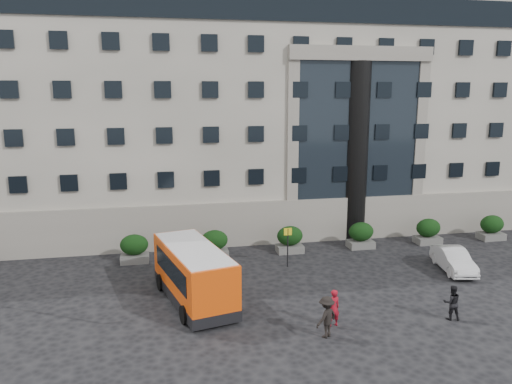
# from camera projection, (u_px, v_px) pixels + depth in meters

# --- Properties ---
(ground) EXTENTS (120.00, 120.00, 0.00)m
(ground) POSITION_uv_depth(u_px,v_px,m) (209.00, 307.00, 25.68)
(ground) COLOR black
(ground) RESTS_ON ground
(civic_building) EXTENTS (44.00, 24.00, 18.00)m
(civic_building) POSITION_uv_depth(u_px,v_px,m) (247.00, 112.00, 46.19)
(civic_building) COLOR gray
(civic_building) RESTS_ON ground
(entrance_column) EXTENTS (1.80, 1.80, 13.00)m
(entrance_column) POSITION_uv_depth(u_px,v_px,m) (356.00, 152.00, 36.59)
(entrance_column) COLOR black
(entrance_column) RESTS_ON ground
(hedge_a) EXTENTS (1.80, 1.26, 1.84)m
(hedge_a) POSITION_uv_depth(u_px,v_px,m) (134.00, 248.00, 32.22)
(hedge_a) COLOR #5B5A58
(hedge_a) RESTS_ON ground
(hedge_b) EXTENTS (1.80, 1.26, 1.84)m
(hedge_b) POSITION_uv_depth(u_px,v_px,m) (214.00, 244.00, 33.22)
(hedge_b) COLOR #5B5A58
(hedge_b) RESTS_ON ground
(hedge_c) EXTENTS (1.80, 1.26, 1.84)m
(hedge_c) POSITION_uv_depth(u_px,v_px,m) (290.00, 239.00, 34.22)
(hedge_c) COLOR #5B5A58
(hedge_c) RESTS_ON ground
(hedge_d) EXTENTS (1.80, 1.26, 1.84)m
(hedge_d) POSITION_uv_depth(u_px,v_px,m) (361.00, 235.00, 35.22)
(hedge_d) COLOR #5B5A58
(hedge_d) RESTS_ON ground
(hedge_e) EXTENTS (1.80, 1.26, 1.84)m
(hedge_e) POSITION_uv_depth(u_px,v_px,m) (428.00, 231.00, 36.22)
(hedge_e) COLOR #5B5A58
(hedge_e) RESTS_ON ground
(hedge_f) EXTENTS (1.80, 1.26, 1.84)m
(hedge_f) POSITION_uv_depth(u_px,v_px,m) (492.00, 227.00, 37.21)
(hedge_f) COLOR #5B5A58
(hedge_f) RESTS_ON ground
(bus_stop_sign) EXTENTS (0.50, 0.08, 2.52)m
(bus_stop_sign) POSITION_uv_depth(u_px,v_px,m) (288.00, 240.00, 31.20)
(bus_stop_sign) COLOR #262628
(bus_stop_sign) RESTS_ON ground
(minibus) EXTENTS (4.07, 7.50, 2.97)m
(minibus) POSITION_uv_depth(u_px,v_px,m) (194.00, 272.00, 26.00)
(minibus) COLOR #E7480A
(minibus) RESTS_ON ground
(red_truck) EXTENTS (2.89, 5.99, 3.20)m
(red_truck) POSITION_uv_depth(u_px,v_px,m) (22.00, 207.00, 40.53)
(red_truck) COLOR maroon
(red_truck) RESTS_ON ground
(white_taxi) EXTENTS (2.24, 4.47, 1.41)m
(white_taxi) POSITION_uv_depth(u_px,v_px,m) (453.00, 260.00, 30.71)
(white_taxi) COLOR silver
(white_taxi) RESTS_ON ground
(pedestrian_a) EXTENTS (0.73, 0.54, 1.81)m
(pedestrian_a) POSITION_uv_depth(u_px,v_px,m) (333.00, 308.00, 23.39)
(pedestrian_a) COLOR maroon
(pedestrian_a) RESTS_ON ground
(pedestrian_b) EXTENTS (0.96, 0.81, 1.73)m
(pedestrian_b) POSITION_uv_depth(u_px,v_px,m) (452.00, 302.00, 24.10)
(pedestrian_b) COLOR black
(pedestrian_b) RESTS_ON ground
(pedestrian_c) EXTENTS (1.43, 1.27, 1.92)m
(pedestrian_c) POSITION_uv_depth(u_px,v_px,m) (326.00, 317.00, 22.34)
(pedestrian_c) COLOR black
(pedestrian_c) RESTS_ON ground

